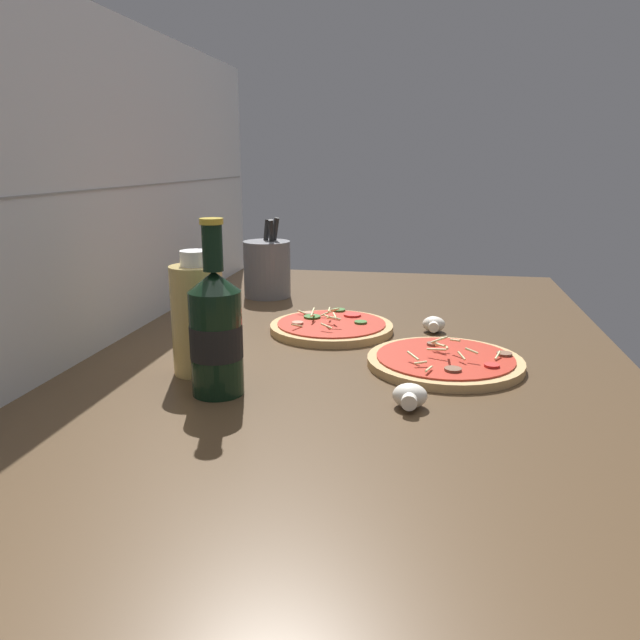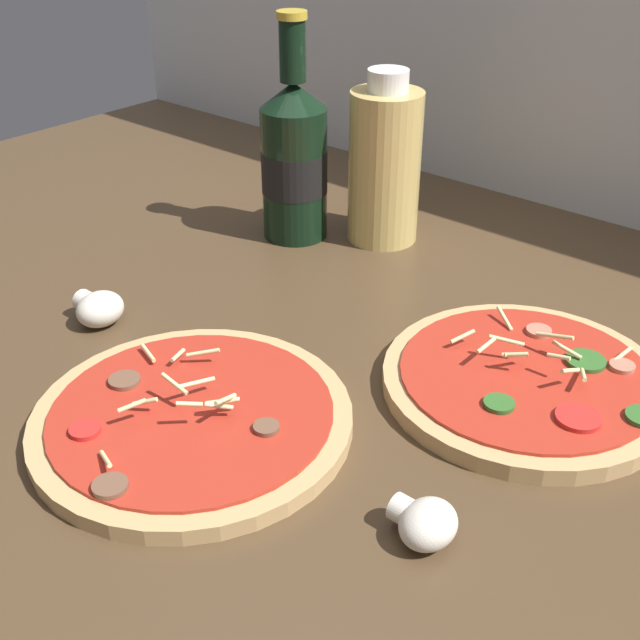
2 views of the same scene
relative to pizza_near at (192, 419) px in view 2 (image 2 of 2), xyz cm
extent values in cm
cube|color=#4C3823|center=(4.68, 14.30, -2.06)|extent=(160.00, 90.00, 2.50)
cylinder|color=tan|center=(0.02, 0.04, -0.14)|extent=(25.14, 25.14, 1.34)
cylinder|color=#B22D1E|center=(0.02, 0.04, 0.68)|extent=(22.12, 22.12, 0.30)
cylinder|color=red|center=(-4.01, -6.92, 1.03)|extent=(2.37, 2.37, 0.40)
cylinder|color=brown|center=(-6.92, -0.98, 1.03)|extent=(2.60, 2.60, 0.40)
cylinder|color=brown|center=(2.38, -9.46, 1.03)|extent=(2.50, 2.50, 0.40)
cylinder|color=brown|center=(6.13, 2.04, 1.03)|extent=(2.01, 2.01, 0.40)
cylinder|color=beige|center=(-5.91, 3.89, 1.47)|extent=(1.07, 2.06, 0.53)
cylinder|color=beige|center=(2.99, 0.96, 2.76)|extent=(0.92, 2.62, 1.19)
cylinder|color=beige|center=(0.23, -8.16, 1.39)|extent=(2.48, 1.24, 0.96)
cylinder|color=beige|center=(-8.27, 2.62, 1.33)|extent=(2.67, 1.19, 0.43)
cylinder|color=beige|center=(1.75, -1.48, 3.11)|extent=(1.62, 1.70, 0.62)
cylinder|color=beige|center=(-4.03, 5.09, 1.92)|extent=(2.44, 2.09, 0.91)
cylinder|color=beige|center=(2.36, 1.24, 2.11)|extent=(1.91, 2.24, 0.43)
cylinder|color=beige|center=(-0.92, 1.49, 2.19)|extent=(1.31, 3.16, 0.69)
cylinder|color=beige|center=(-2.45, -2.39, 1.83)|extent=(1.99, 1.37, 1.02)
cylinder|color=beige|center=(-1.96, -3.92, 2.57)|extent=(1.32, 2.10, 0.77)
cylinder|color=beige|center=(-1.50, -0.14, 2.72)|extent=(2.83, 0.36, 0.90)
cylinder|color=beige|center=(2.39, 0.81, 1.92)|extent=(1.82, 1.79, 0.78)
cylinder|color=tan|center=(17.52, 21.40, -0.08)|extent=(23.85, 23.85, 1.47)
cylinder|color=#B22D1E|center=(17.52, 21.40, 0.81)|extent=(20.98, 20.98, 0.30)
cylinder|color=red|center=(23.55, 18.06, 1.16)|extent=(3.49, 3.49, 0.40)
cylinder|color=#B7755B|center=(15.40, 27.66, 1.16)|extent=(2.26, 2.26, 0.40)
cylinder|color=#336628|center=(18.06, 15.77, 1.16)|extent=(2.46, 2.46, 0.40)
cylinder|color=#B7755B|center=(23.32, 27.02, 1.16)|extent=(2.13, 2.13, 0.40)
cylinder|color=#336628|center=(20.65, 25.81, 1.16)|extent=(3.38, 3.38, 0.40)
cylinder|color=beige|center=(12.26, 27.10, 1.49)|extent=(2.62, 1.84, 1.29)
cylinder|color=beige|center=(19.08, 25.32, 1.86)|extent=(2.74, 0.48, 0.98)
cylinder|color=beige|center=(22.71, 28.05, 1.39)|extent=(1.05, 2.58, 1.05)
cylinder|color=beige|center=(14.14, 20.23, 2.75)|extent=(0.61, 2.33, 0.68)
cylinder|color=beige|center=(17.88, 25.18, 2.83)|extent=(3.33, 0.37, 1.19)
cylinder|color=beige|center=(11.27, 21.37, 1.93)|extent=(1.32, 2.35, 0.87)
cylinder|color=beige|center=(15.12, 21.93, 2.81)|extent=(2.85, 1.60, 0.72)
cylinder|color=beige|center=(21.12, 21.30, 2.74)|extent=(1.01, 1.98, 0.86)
cylinder|color=beige|center=(21.75, 22.65, 1.90)|extent=(1.67, 2.98, 1.36)
cylinder|color=beige|center=(16.60, 20.66, 2.67)|extent=(2.09, 1.16, 0.81)
cylinder|color=beige|center=(16.34, 21.16, 2.24)|extent=(1.31, 2.18, 0.91)
cylinder|color=beige|center=(19.66, 22.22, 2.97)|extent=(1.96, 0.48, 0.71)
cylinder|color=black|center=(-17.85, 32.20, 6.63)|extent=(7.38, 7.38, 14.88)
cone|color=black|center=(-17.85, 32.20, 15.49)|extent=(7.38, 7.38, 2.85)
cylinder|color=black|center=(-17.85, 32.20, 20.08)|extent=(2.80, 2.80, 6.33)
cylinder|color=gold|center=(-17.85, 32.20, 23.65)|extent=(3.23, 3.23, 0.80)
cylinder|color=black|center=(-17.85, 32.20, 6.92)|extent=(7.45, 7.45, 4.76)
cylinder|color=#D6B766|center=(-9.63, 38.03, 7.65)|extent=(8.03, 8.03, 16.92)
cylinder|color=white|center=(-9.63, 38.03, 17.26)|extent=(4.42, 4.42, 2.31)
cylinder|color=white|center=(19.03, 1.85, 0.70)|extent=(1.95, 1.95, 1.95)
ellipsoid|color=silver|center=(20.76, 1.85, 0.70)|extent=(3.68, 4.33, 3.03)
cylinder|color=white|center=(-20.23, 5.04, 0.83)|extent=(2.11, 2.11, 2.11)
ellipsoid|color=silver|center=(-18.35, 5.04, 0.83)|extent=(3.99, 4.69, 3.28)
camera|label=1|loc=(-97.93, 3.30, 31.68)|focal=35.00mm
camera|label=2|loc=(39.81, -31.58, 38.70)|focal=45.00mm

